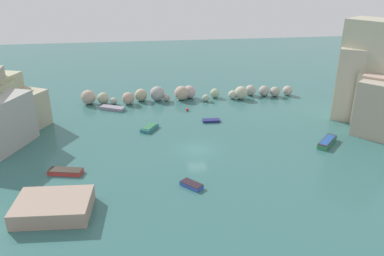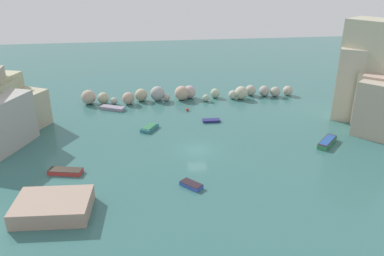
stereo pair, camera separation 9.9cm
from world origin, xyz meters
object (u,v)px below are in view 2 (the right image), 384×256
object	(u,v)px
channel_buoy	(187,109)
stone_dock	(53,207)
moored_boat_5	(149,128)
moored_boat_3	(66,171)
moored_boat_4	(112,108)
moored_boat_0	(211,121)
moored_boat_1	(191,185)
moored_boat_2	(327,142)

from	to	relation	value
channel_buoy	stone_dock	bearing A→B (deg)	-121.84
moored_boat_5	stone_dock	bearing A→B (deg)	4.10
moored_boat_3	moored_boat_5	xyz separation A→B (m)	(10.15, 11.66, 0.01)
channel_buoy	moored_boat_4	world-z (taller)	moored_boat_4
moored_boat_0	moored_boat_4	size ratio (longest dim) A/B	0.62
stone_dock	moored_boat_0	distance (m)	28.97
channel_buoy	moored_boat_1	distance (m)	23.71
moored_boat_1	moored_boat_3	size ratio (longest dim) A/B	0.64
moored_boat_0	moored_boat_2	world-z (taller)	moored_boat_2
moored_boat_1	moored_boat_2	bearing A→B (deg)	-109.87
moored_boat_0	moored_boat_1	world-z (taller)	moored_boat_1
moored_boat_1	channel_buoy	bearing A→B (deg)	-48.35
stone_dock	moored_boat_4	world-z (taller)	stone_dock
stone_dock	moored_boat_3	bearing A→B (deg)	91.32
moored_boat_5	moored_boat_3	bearing A→B (deg)	-9.94
moored_boat_2	moored_boat_4	world-z (taller)	moored_boat_2
moored_boat_0	moored_boat_3	bearing A→B (deg)	36.29
moored_boat_2	moored_boat_4	size ratio (longest dim) A/B	0.94
stone_dock	moored_boat_0	size ratio (longest dim) A/B	2.65
moored_boat_2	moored_boat_3	distance (m)	33.94
moored_boat_3	moored_boat_5	distance (m)	15.46
moored_boat_2	moored_boat_3	size ratio (longest dim) A/B	0.99
moored_boat_2	moored_boat_4	bearing A→B (deg)	-77.26
moored_boat_4	stone_dock	bearing A→B (deg)	-71.25
stone_dock	moored_boat_4	size ratio (longest dim) A/B	1.64
channel_buoy	moored_boat_3	bearing A→B (deg)	-131.78
moored_boat_0	moored_boat_2	size ratio (longest dim) A/B	0.66
stone_dock	moored_boat_5	distance (m)	21.97
stone_dock	moored_boat_5	bearing A→B (deg)	63.01
channel_buoy	moored_boat_5	distance (m)	9.59
channel_buoy	moored_boat_5	size ratio (longest dim) A/B	0.14
moored_boat_1	moored_boat_4	size ratio (longest dim) A/B	0.61
moored_boat_1	moored_boat_4	xyz separation A→B (m)	(-9.87, 25.91, 0.02)
stone_dock	moored_boat_1	bearing A→B (deg)	12.20
moored_boat_4	moored_boat_5	bearing A→B (deg)	-31.07
moored_boat_2	stone_dock	bearing A→B (deg)	-27.86
moored_boat_0	moored_boat_2	xyz separation A→B (m)	(14.02, -10.26, 0.20)
moored_boat_0	stone_dock	bearing A→B (deg)	49.55
channel_buoy	moored_boat_2	size ratio (longest dim) A/B	0.12
moored_boat_2	channel_buoy	bearing A→B (deg)	-88.29
moored_boat_2	moored_boat_3	xyz separation A→B (m)	(-33.79, -3.17, -0.11)
channel_buoy	moored_boat_2	world-z (taller)	moored_boat_2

